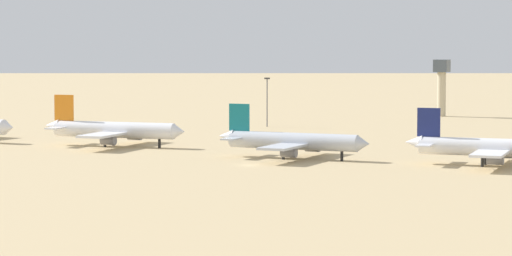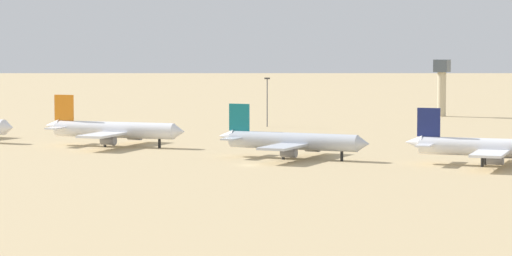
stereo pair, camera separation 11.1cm
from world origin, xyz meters
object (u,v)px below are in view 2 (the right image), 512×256
control_tower (442,82)px  parked_jet_teal_4 (292,141)px  parked_jet_orange_3 (113,130)px  parked_jet_navy_5 (489,147)px  light_pole_east (267,98)px

control_tower → parked_jet_teal_4: bearing=-85.6°
parked_jet_orange_3 → parked_jet_teal_4: bearing=-15.6°
parked_jet_teal_4 → parked_jet_navy_5: size_ratio=1.00×
parked_jet_navy_5 → parked_jet_teal_4: bearing=179.1°
parked_jet_teal_4 → parked_jet_navy_5: bearing=3.8°
parked_jet_navy_5 → parked_jet_orange_3: bearing=171.2°
parked_jet_orange_3 → control_tower: size_ratio=1.95×
light_pole_east → control_tower: bearing=64.2°
parked_jet_orange_3 → control_tower: (42.49, 156.91, 8.20)m
control_tower → parked_jet_navy_5: bearing=-70.0°
parked_jet_orange_3 → parked_jet_navy_5: 101.47m
parked_jet_orange_3 → light_pole_east: bearing=79.2°
parked_jet_orange_3 → parked_jet_navy_5: (101.35, -4.89, -0.24)m
parked_jet_teal_4 → control_tower: bearing=93.0°
control_tower → light_pole_east: control_tower is taller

